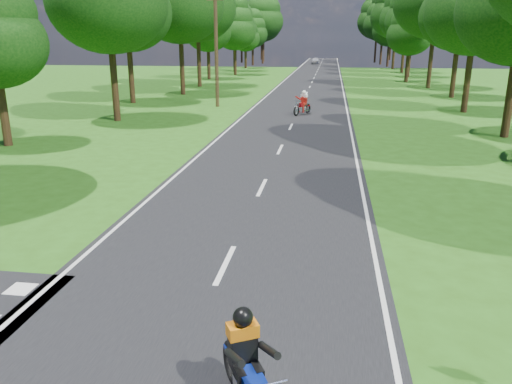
# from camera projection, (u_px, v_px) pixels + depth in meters

# --- Properties ---
(ground) EXTENTS (160.00, 160.00, 0.00)m
(ground) POSITION_uv_depth(u_px,v_px,m) (203.00, 313.00, 9.10)
(ground) COLOR #265212
(ground) RESTS_ON ground
(main_road) EXTENTS (7.00, 140.00, 0.02)m
(main_road) POSITION_uv_depth(u_px,v_px,m) (312.00, 82.00, 56.35)
(main_road) COLOR black
(main_road) RESTS_ON ground
(road_markings) EXTENTS (7.40, 140.00, 0.01)m
(road_markings) POSITION_uv_depth(u_px,v_px,m) (310.00, 83.00, 54.59)
(road_markings) COLOR silver
(road_markings) RESTS_ON main_road
(treeline) EXTENTS (40.00, 115.35, 14.78)m
(treeline) POSITION_uv_depth(u_px,v_px,m) (329.00, 9.00, 63.22)
(treeline) COLOR black
(treeline) RESTS_ON ground
(telegraph_pole) EXTENTS (1.20, 0.26, 8.00)m
(telegraph_pole) POSITION_uv_depth(u_px,v_px,m) (216.00, 49.00, 35.19)
(telegraph_pole) COLOR #382616
(telegraph_pole) RESTS_ON ground
(rider_near_blue) EXTENTS (1.37, 1.86, 1.49)m
(rider_near_blue) POSITION_uv_depth(u_px,v_px,m) (248.00, 366.00, 6.40)
(rider_near_blue) COLOR navy
(rider_near_blue) RESTS_ON main_road
(rider_far_red) EXTENTS (1.35, 1.94, 1.54)m
(rider_far_red) POSITION_uv_depth(u_px,v_px,m) (302.00, 103.00, 32.23)
(rider_far_red) COLOR maroon
(rider_far_red) RESTS_ON main_road
(distant_car) EXTENTS (1.55, 3.68, 1.24)m
(distant_car) POSITION_uv_depth(u_px,v_px,m) (315.00, 61.00, 95.00)
(distant_car) COLOR #B8BAC0
(distant_car) RESTS_ON main_road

